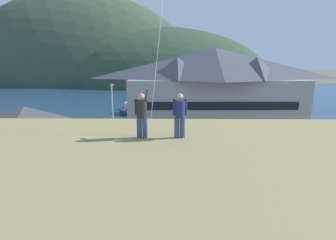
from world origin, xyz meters
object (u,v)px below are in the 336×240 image
storage_shed_near_lot (27,132)px  storage_shed_waterside (145,115)px  parked_car_mid_row_far (190,184)px  moored_boat_inner_slip (130,109)px  wharf_dock (149,110)px  parked_car_back_row_right (251,174)px  harbor_lodge (214,86)px  person_companion (180,114)px  moored_boat_outer_mooring (165,108)px  parked_car_front_row_end (80,185)px  parked_car_mid_row_near (237,150)px  parking_light_pole (113,113)px  person_kite_flyer (142,114)px  parked_car_corner_spot (100,152)px  moored_boat_wharfside (134,106)px

storage_shed_near_lot → storage_shed_waterside: bearing=48.4°
parked_car_mid_row_far → storage_shed_near_lot: bearing=153.9°
storage_shed_near_lot → moored_boat_inner_slip: bearing=75.1°
storage_shed_near_lot → wharf_dock: (10.08, 26.62, -2.47)m
storage_shed_waterside → parked_car_back_row_right: bearing=-60.8°
wharf_dock → harbor_lodge: bearing=-49.2°
storage_shed_waterside → person_companion: 29.15m
wharf_dock → person_companion: (5.03, -42.64, 7.55)m
moored_boat_outer_mooring → person_companion: person_companion is taller
parked_car_back_row_right → harbor_lodge: bearing=90.2°
storage_shed_waterside → wharf_dock: 14.52m
parked_car_mid_row_far → person_companion: person_companion is taller
parked_car_back_row_right → parked_car_mid_row_far: bearing=-160.6°
harbor_lodge → wharf_dock: bearing=130.8°
wharf_dock → parked_car_front_row_end: (-1.97, -34.83, 0.71)m
parked_car_back_row_right → person_companion: 13.43m
storage_shed_near_lot → parked_car_mid_row_near: storage_shed_near_lot is taller
moored_boat_outer_mooring → parked_car_back_row_right: (7.72, -32.37, 0.34)m
parked_car_mid_row_near → wharf_dock: bearing=112.9°
wharf_dock → parked_car_mid_row_far: 35.06m
parked_car_mid_row_near → person_companion: person_companion is taller
parking_light_pole → person_kite_flyer: size_ratio=3.95×
moored_boat_outer_mooring → parked_car_mid_row_far: moored_boat_outer_mooring is taller
parking_light_pole → person_companion: 20.40m
harbor_lodge → storage_shed_near_lot: (-21.05, -13.92, -3.43)m
harbor_lodge → person_companion: bearing=-101.2°
wharf_dock → parked_car_mid_row_near: 29.09m
parked_car_mid_row_near → person_kite_flyer: person_kite_flyer is taller
wharf_dock → person_kite_flyer: person_kite_flyer is taller
storage_shed_waterside → wharf_dock: bearing=93.1°
person_companion → person_kite_flyer: bearing=-179.8°
parking_light_pole → parked_car_corner_spot: bearing=-98.0°
person_companion → parked_car_mid_row_near: bearing=68.4°
parked_car_front_row_end → parked_car_mid_row_near: bearing=31.2°
parked_car_corner_spot → parked_car_mid_row_near: size_ratio=1.01×
parked_car_mid_row_near → parking_light_pole: parking_light_pole is taller
storage_shed_near_lot → parked_car_mid_row_far: storage_shed_near_lot is taller
moored_boat_outer_mooring → harbor_lodge: bearing=-58.2°
storage_shed_waterside → moored_boat_inner_slip: (-4.24, 12.65, -1.40)m
moored_boat_wharfside → moored_boat_outer_mooring: size_ratio=1.00×
harbor_lodge → wharf_dock: size_ratio=1.98×
wharf_dock → moored_boat_inner_slip: 3.88m
storage_shed_waterside → parked_car_corner_spot: (-3.20, -13.34, -1.06)m
storage_shed_waterside → parked_car_corner_spot: 13.76m
moored_boat_wharfside → parked_car_mid_row_near: 32.79m
harbor_lodge → storage_shed_waterside: harbor_lodge is taller
harbor_lodge → parked_car_mid_row_near: bearing=-88.7°
parked_car_mid_row_far → parking_light_pole: size_ratio=0.58×
storage_shed_waterside → moored_boat_inner_slip: size_ratio=0.72×
parked_car_front_row_end → person_companion: size_ratio=2.45×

